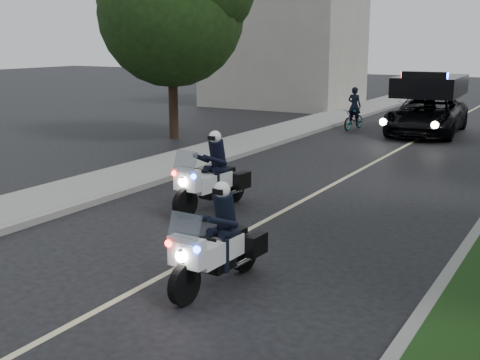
{
  "coord_description": "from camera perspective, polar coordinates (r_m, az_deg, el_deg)",
  "views": [
    {
      "loc": [
        5.87,
        -6.52,
        3.79
      ],
      "look_at": [
        -0.23,
        4.06,
        1.0
      ],
      "focal_mm": 46.43,
      "sensor_mm": 36.0,
      "label": 1
    }
  ],
  "objects": [
    {
      "name": "police_moto_left",
      "position": [
        14.11,
        -2.63,
        -2.73
      ],
      "size": [
        0.97,
        2.18,
        1.8
      ],
      "primitive_type": null,
      "rotation": [
        0.0,
        0.0,
        -0.11
      ],
      "color": "silver",
      "rests_on": "ground"
    },
    {
      "name": "police_suv",
      "position": [
        26.46,
        16.69,
        4.09
      ],
      "size": [
        2.9,
        5.75,
        2.73
      ],
      "primitive_type": "imported",
      "rotation": [
        0.0,
        0.0,
        0.05
      ],
      "color": "black",
      "rests_on": "ground"
    },
    {
      "name": "sidewalk_left",
      "position": [
        20.23,
        -3.8,
        2.26
      ],
      "size": [
        2.0,
        60.0,
        0.16
      ],
      "primitive_type": "cube",
      "color": "gray",
      "rests_on": "ground"
    },
    {
      "name": "curb_left",
      "position": [
        19.65,
        -1.12,
        1.97
      ],
      "size": [
        0.2,
        60.0,
        0.15
      ],
      "primitive_type": "cube",
      "color": "gray",
      "rests_on": "ground"
    },
    {
      "name": "lane_marking",
      "position": [
        17.94,
        10.17,
        0.48
      ],
      "size": [
        0.12,
        50.0,
        0.01
      ],
      "primitive_type": "cube",
      "color": "#BFB78C",
      "rests_on": "ground"
    },
    {
      "name": "tree_left_far",
      "position": [
        37.81,
        5.64,
        7.05
      ],
      "size": [
        7.87,
        7.87,
        9.87
      ],
      "primitive_type": null,
      "rotation": [
        0.0,
        0.0,
        -0.44
      ],
      "color": "black",
      "rests_on": "ground"
    },
    {
      "name": "tree_left_near",
      "position": [
        24.38,
        -6.07,
        3.85
      ],
      "size": [
        6.14,
        6.14,
        9.18
      ],
      "primitive_type": null,
      "rotation": [
        0.0,
        0.0,
        0.12
      ],
      "color": "#1D3913",
      "rests_on": "ground"
    },
    {
      "name": "police_moto_right",
      "position": [
        9.89,
        -2.07,
        -9.69
      ],
      "size": [
        0.79,
        1.99,
        1.66
      ],
      "primitive_type": null,
      "rotation": [
        0.0,
        0.0,
        -0.05
      ],
      "color": "silver",
      "rests_on": "ground"
    },
    {
      "name": "cyclist",
      "position": [
        27.1,
        10.38,
        4.62
      ],
      "size": [
        0.6,
        0.42,
        1.6
      ],
      "primitive_type": "imported",
      "rotation": [
        0.0,
        0.0,
        3.07
      ],
      "color": "black",
      "rests_on": "ground"
    },
    {
      "name": "building_far",
      "position": [
        36.19,
        4.04,
        12.38
      ],
      "size": [
        8.0,
        6.0,
        7.0
      ],
      "primitive_type": "cube",
      "color": "#A8A396",
      "rests_on": "ground"
    },
    {
      "name": "bicycle",
      "position": [
        27.1,
        10.38,
        4.62
      ],
      "size": [
        0.75,
        1.69,
        0.86
      ],
      "primitive_type": "imported",
      "rotation": [
        0.0,
        0.0,
        -0.11
      ],
      "color": "black",
      "rests_on": "ground"
    },
    {
      "name": "ground",
      "position": [
        9.56,
        -11.21,
        -10.77
      ],
      "size": [
        120.0,
        120.0,
        0.0
      ],
      "primitive_type": "plane",
      "color": "black",
      "rests_on": "ground"
    }
  ]
}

